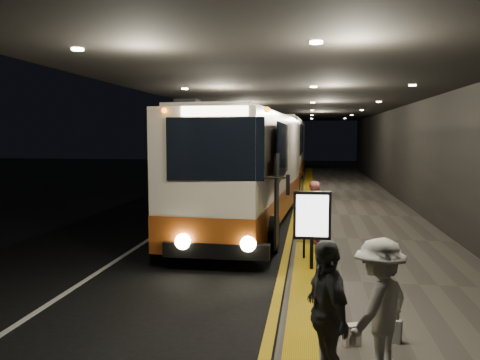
% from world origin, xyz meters
% --- Properties ---
extents(ground, '(90.00, 90.00, 0.00)m').
position_xyz_m(ground, '(0.00, 0.00, 0.00)').
color(ground, black).
extents(lane_line_white, '(0.12, 50.00, 0.01)m').
position_xyz_m(lane_line_white, '(-1.80, 5.00, 0.01)').
color(lane_line_white, silver).
rests_on(lane_line_white, ground).
extents(kerb_stripe_yellow, '(0.18, 50.00, 0.01)m').
position_xyz_m(kerb_stripe_yellow, '(2.35, 5.00, 0.01)').
color(kerb_stripe_yellow, gold).
rests_on(kerb_stripe_yellow, ground).
extents(sidewalk, '(4.50, 50.00, 0.15)m').
position_xyz_m(sidewalk, '(4.75, 5.00, 0.07)').
color(sidewalk, '#514C44').
rests_on(sidewalk, ground).
extents(tactile_strip, '(0.50, 50.00, 0.01)m').
position_xyz_m(tactile_strip, '(2.85, 5.00, 0.16)').
color(tactile_strip, gold).
rests_on(tactile_strip, sidewalk).
extents(terminal_wall, '(0.10, 50.00, 6.00)m').
position_xyz_m(terminal_wall, '(7.00, 5.00, 3.00)').
color(terminal_wall, black).
rests_on(terminal_wall, ground).
extents(support_columns, '(0.80, 24.80, 4.40)m').
position_xyz_m(support_columns, '(-1.50, 4.00, 2.20)').
color(support_columns, black).
rests_on(support_columns, ground).
extents(canopy, '(9.00, 50.00, 0.40)m').
position_xyz_m(canopy, '(2.50, 5.00, 4.60)').
color(canopy, black).
rests_on(canopy, support_columns).
extents(coach_main, '(3.15, 12.12, 3.75)m').
position_xyz_m(coach_main, '(0.88, 3.25, 1.80)').
color(coach_main, beige).
rests_on(coach_main, ground).
extents(coach_second, '(2.86, 12.87, 4.04)m').
position_xyz_m(coach_second, '(1.06, 17.02, 1.94)').
color(coach_second, beige).
rests_on(coach_second, ground).
extents(passenger_boarding, '(0.43, 0.64, 1.71)m').
position_xyz_m(passenger_boarding, '(3.12, 0.22, 1.00)').
color(passenger_boarding, '#C25A5A').
rests_on(passenger_boarding, sidewalk).
extents(passenger_waiting_white, '(1.08, 1.20, 1.72)m').
position_xyz_m(passenger_waiting_white, '(3.80, -6.91, 1.01)').
color(passenger_waiting_white, beige).
rests_on(passenger_waiting_white, sidewalk).
extents(passenger_waiting_grey, '(0.86, 1.16, 1.77)m').
position_xyz_m(passenger_waiting_grey, '(3.15, -7.30, 1.03)').
color(passenger_waiting_grey, '#535458').
rests_on(passenger_waiting_grey, sidewalk).
extents(bag_polka, '(0.30, 0.22, 0.33)m').
position_xyz_m(bag_polka, '(4.14, -5.91, 0.32)').
color(bag_polka, black).
rests_on(bag_polka, sidewalk).
extents(bag_plain, '(0.28, 0.22, 0.30)m').
position_xyz_m(bag_plain, '(3.56, -6.12, 0.30)').
color(bag_plain, silver).
rests_on(bag_plain, sidewalk).
extents(info_sign, '(0.82, 0.14, 1.74)m').
position_xyz_m(info_sign, '(3.00, -2.40, 1.32)').
color(info_sign, black).
rests_on(info_sign, sidewalk).
extents(stanchion_post, '(0.05, 0.05, 1.15)m').
position_xyz_m(stanchion_post, '(2.82, -1.51, 0.72)').
color(stanchion_post, black).
rests_on(stanchion_post, sidewalk).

